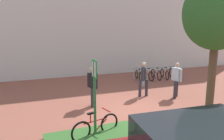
# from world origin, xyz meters

# --- Properties ---
(ground_plane) EXTENTS (60.00, 60.00, 0.00)m
(ground_plane) POSITION_xyz_m (0.00, 0.00, 0.00)
(ground_plane) COLOR brown
(building_facade) EXTENTS (28.00, 1.20, 10.00)m
(building_facade) POSITION_xyz_m (0.00, 7.78, 5.00)
(building_facade) COLOR silver
(building_facade) RESTS_ON ground
(planter_strip) EXTENTS (7.00, 1.10, 0.16)m
(planter_strip) POSITION_xyz_m (-0.08, -1.74, 0.08)
(planter_strip) COLOR #336028
(planter_strip) RESTS_ON ground
(tree_sidewalk) EXTENTS (2.35, 2.35, 5.14)m
(tree_sidewalk) POSITION_xyz_m (2.36, -1.70, 3.81)
(tree_sidewalk) COLOR brown
(tree_sidewalk) RESTS_ON ground
(parking_sign_post) EXTENTS (0.08, 0.36, 2.45)m
(parking_sign_post) POSITION_xyz_m (-2.08, -1.74, 1.60)
(parking_sign_post) COLOR #2D7238
(parking_sign_post) RESTS_ON ground
(bike_at_sign) EXTENTS (1.63, 0.57, 0.86)m
(bike_at_sign) POSITION_xyz_m (-2.03, -1.67, 0.35)
(bike_at_sign) COLOR black
(bike_at_sign) RESTS_ON ground
(bike_rack_cluster) EXTENTS (3.20, 1.68, 0.83)m
(bike_rack_cluster) POSITION_xyz_m (3.91, 4.52, 0.35)
(bike_rack_cluster) COLOR #99999E
(bike_rack_cluster) RESTS_ON ground
(bollard_steel) EXTENTS (0.16, 0.16, 0.90)m
(bollard_steel) POSITION_xyz_m (2.26, 3.22, 0.45)
(bollard_steel) COLOR #ADADB2
(bollard_steel) RESTS_ON ground
(person_suited_dark) EXTENTS (0.50, 0.54, 1.72)m
(person_suited_dark) POSITION_xyz_m (1.33, 1.51, 0.98)
(person_suited_dark) COLOR #2D2D38
(person_suited_dark) RESTS_ON ground
(person_suited_navy) EXTENTS (0.38, 0.57, 1.72)m
(person_suited_navy) POSITION_xyz_m (-1.39, 1.00, 0.98)
(person_suited_navy) COLOR #2D2D38
(person_suited_navy) RESTS_ON ground
(person_shirt_blue) EXTENTS (0.42, 0.59, 1.72)m
(person_shirt_blue) POSITION_xyz_m (2.72, 0.79, 0.98)
(person_shirt_blue) COLOR #2D2D38
(person_shirt_blue) RESTS_ON ground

